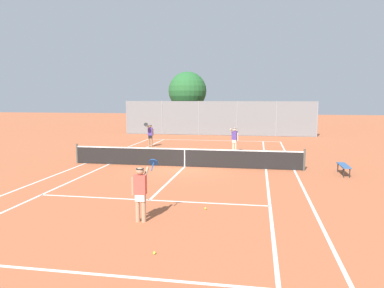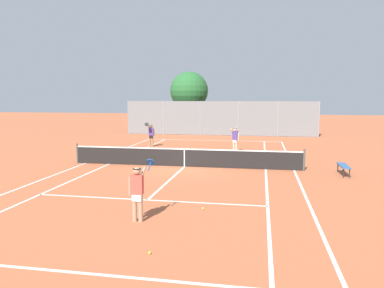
{
  "view_description": "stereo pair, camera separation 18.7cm",
  "coord_description": "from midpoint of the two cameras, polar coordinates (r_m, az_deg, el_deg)",
  "views": [
    {
      "loc": [
        3.67,
        -18.67,
        3.59
      ],
      "look_at": [
        0.12,
        1.5,
        1.0
      ],
      "focal_mm": 35.0,
      "sensor_mm": 36.0,
      "label": 1
    },
    {
      "loc": [
        3.86,
        -18.63,
        3.59
      ],
      "look_at": [
        0.12,
        1.5,
        1.0
      ],
      "focal_mm": 35.0,
      "sensor_mm": 36.0,
      "label": 2
    }
  ],
  "objects": [
    {
      "name": "courtside_bench",
      "position": [
        18.64,
        21.86,
        -3.14
      ],
      "size": [
        0.36,
        1.5,
        0.47
      ],
      "color": "#33598C",
      "rests_on": "ground"
    },
    {
      "name": "loose_tennis_ball_1",
      "position": [
        8.98,
        -6.38,
        -16.17
      ],
      "size": [
        0.07,
        0.07,
        0.07
      ],
      "primitive_type": "sphere",
      "color": "#D1DB33",
      "rests_on": "ground"
    },
    {
      "name": "ground_plane",
      "position": [
        19.36,
        -1.4,
        -3.48
      ],
      "size": [
        120.0,
        120.0,
        0.0
      ],
      "primitive_type": "plane",
      "color": "#B25B38"
    },
    {
      "name": "player_near_side",
      "position": [
        10.91,
        -8.34,
        -7.0
      ],
      "size": [
        0.65,
        0.74,
        1.77
      ],
      "color": "tan",
      "rests_on": "ground"
    },
    {
      "name": "court_line_markings",
      "position": [
        19.36,
        -1.4,
        -3.47
      ],
      "size": [
        11.1,
        23.9,
        0.01
      ],
      "color": "silver",
      "rests_on": "ground"
    },
    {
      "name": "back_fence",
      "position": [
        34.97,
        3.8,
        3.94
      ],
      "size": [
        17.89,
        0.08,
        3.21
      ],
      "color": "gray",
      "rests_on": "ground"
    },
    {
      "name": "loose_tennis_ball_0",
      "position": [
        12.17,
        1.62,
        -9.78
      ],
      "size": [
        0.07,
        0.07,
        0.07
      ],
      "primitive_type": "sphere",
      "color": "#D1DB33",
      "rests_on": "ground"
    },
    {
      "name": "tennis_net",
      "position": [
        19.27,
        -1.41,
        -1.99
      ],
      "size": [
        12.0,
        0.1,
        1.07
      ],
      "color": "#474C47",
      "rests_on": "ground"
    },
    {
      "name": "tree_behind_left",
      "position": [
        38.62,
        -0.94,
        7.91
      ],
      "size": [
        3.89,
        3.89,
        6.14
      ],
      "color": "brown",
      "rests_on": "ground"
    },
    {
      "name": "player_far_left",
      "position": [
        27.16,
        -6.58,
        1.53
      ],
      "size": [
        0.56,
        0.82,
        1.77
      ],
      "color": "#936B4C",
      "rests_on": "ground"
    },
    {
      "name": "player_far_right",
      "position": [
        24.37,
        6.29,
        0.86
      ],
      "size": [
        0.54,
        0.46,
        1.6
      ],
      "color": "beige",
      "rests_on": "ground"
    }
  ]
}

